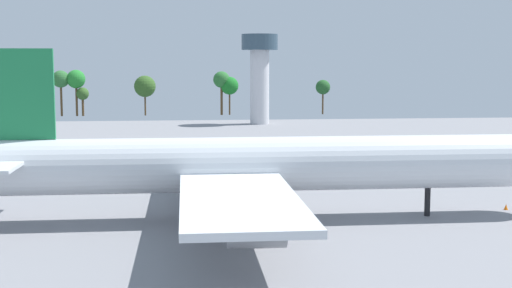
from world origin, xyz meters
name	(u,v)px	position (x,y,z in m)	size (l,w,h in m)	color
ground_plane	(256,220)	(0.00, 0.00, 0.00)	(284.75, 284.75, 0.00)	gray
cargo_airplane	(253,165)	(-0.38, 0.00, 6.55)	(71.19, 60.77, 20.09)	silver
safety_cone_nose	(506,207)	(32.03, 2.35, 0.37)	(0.52, 0.52, 0.74)	orange
control_tower	(260,68)	(14.09, 127.14, 16.75)	(10.76, 10.76, 26.63)	silver
tree_line_backdrop	(138,85)	(-24.00, 163.76, 10.52)	(106.02, 7.42, 15.79)	#51381E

